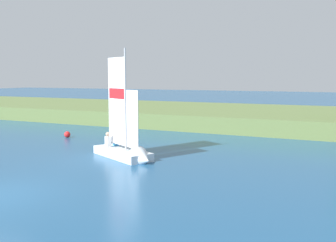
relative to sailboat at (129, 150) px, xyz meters
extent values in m
cube|color=#5B703D|center=(-1.00, 16.81, 0.14)|extent=(80.00, 14.32, 1.18)
cube|color=silver|center=(-0.54, 0.27, -0.26)|extent=(3.81, 2.74, 0.39)
cone|color=silver|center=(1.09, -0.54, -0.26)|extent=(1.32, 1.41, 1.12)
cylinder|color=#B7B7BC|center=(-0.21, 0.10, 2.37)|extent=(0.08, 0.08, 4.87)
cube|color=white|center=(-0.93, 0.46, 2.29)|extent=(1.45, 0.74, 4.21)
cube|color=red|center=(-0.93, 0.46, 2.64)|extent=(1.31, 0.68, 0.51)
cube|color=white|center=(0.32, -0.16, 1.49)|extent=(0.89, 0.46, 2.71)
cylinder|color=#B7B7BC|center=(-0.93, 0.46, 0.16)|extent=(1.46, 0.77, 0.06)
cube|color=silver|center=(-1.49, 0.43, 0.22)|extent=(0.34, 0.30, 0.56)
sphere|color=tan|center=(-1.49, 0.43, 0.60)|extent=(0.20, 0.20, 0.20)
cube|color=#338CCC|center=(-1.38, 1.00, 0.21)|extent=(0.34, 0.30, 0.54)
sphere|color=tan|center=(-1.38, 1.00, 0.59)|extent=(0.20, 0.20, 0.20)
sphere|color=red|center=(-7.11, 3.99, -0.25)|extent=(0.40, 0.40, 0.40)
camera|label=1|loc=(9.72, -15.68, 3.45)|focal=41.84mm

